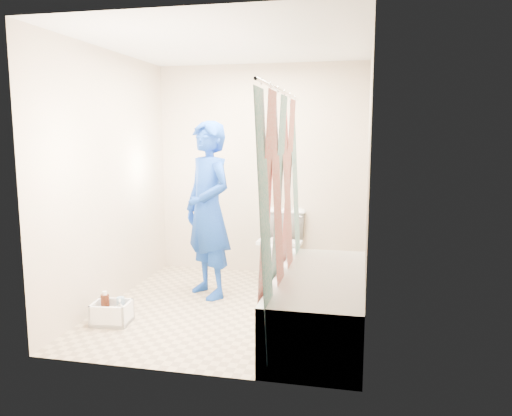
% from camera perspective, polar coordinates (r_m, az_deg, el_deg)
% --- Properties ---
extents(floor, '(2.60, 2.60, 0.00)m').
position_cam_1_polar(floor, '(4.77, -2.70, -11.39)').
color(floor, tan).
rests_on(floor, ground).
extents(ceiling, '(2.40, 2.60, 0.02)m').
position_cam_1_polar(ceiling, '(4.55, -2.92, 18.30)').
color(ceiling, silver).
rests_on(ceiling, wall_back).
extents(wall_back, '(2.40, 0.02, 2.40)m').
position_cam_1_polar(wall_back, '(5.77, 0.55, 4.30)').
color(wall_back, '#B8AB8E').
rests_on(wall_back, ground).
extents(wall_front, '(2.40, 0.02, 2.40)m').
position_cam_1_polar(wall_front, '(3.28, -8.70, 0.95)').
color(wall_front, '#B8AB8E').
rests_on(wall_front, ground).
extents(wall_left, '(0.02, 2.60, 2.40)m').
position_cam_1_polar(wall_left, '(4.96, -16.35, 3.25)').
color(wall_left, '#B8AB8E').
rests_on(wall_left, ground).
extents(wall_right, '(0.02, 2.60, 2.40)m').
position_cam_1_polar(wall_right, '(4.36, 12.65, 2.71)').
color(wall_right, '#B8AB8E').
rests_on(wall_right, ground).
extents(bathtub, '(0.70, 1.75, 0.50)m').
position_cam_1_polar(bathtub, '(4.15, 7.33, -10.65)').
color(bathtub, white).
rests_on(bathtub, ground).
extents(curtain_rod, '(0.02, 1.90, 0.02)m').
position_cam_1_polar(curtain_rod, '(3.98, 2.93, 13.19)').
color(curtain_rod, silver).
rests_on(curtain_rod, wall_back).
extents(shower_curtain, '(0.06, 1.75, 1.80)m').
position_cam_1_polar(shower_curtain, '(4.01, 2.83, -0.18)').
color(shower_curtain, white).
rests_on(shower_curtain, curtain_rod).
extents(toilet, '(0.46, 0.78, 0.78)m').
position_cam_1_polar(toilet, '(5.53, 2.94, -4.38)').
color(toilet, white).
rests_on(toilet, ground).
extents(tank_lid, '(0.48, 0.22, 0.04)m').
position_cam_1_polar(tank_lid, '(5.40, 2.69, -3.97)').
color(tank_lid, white).
rests_on(tank_lid, toilet).
extents(tank_internals, '(0.19, 0.06, 0.26)m').
position_cam_1_polar(tank_internals, '(5.67, 2.92, -0.16)').
color(tank_internals, black).
rests_on(tank_internals, toilet).
extents(plumber, '(0.76, 0.73, 1.75)m').
position_cam_1_polar(plumber, '(4.96, -5.49, -0.23)').
color(plumber, navy).
rests_on(plumber, ground).
extents(cleaning_caddy, '(0.34, 0.28, 0.24)m').
position_cam_1_polar(cleaning_caddy, '(4.56, -16.05, -11.53)').
color(cleaning_caddy, white).
rests_on(cleaning_caddy, ground).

